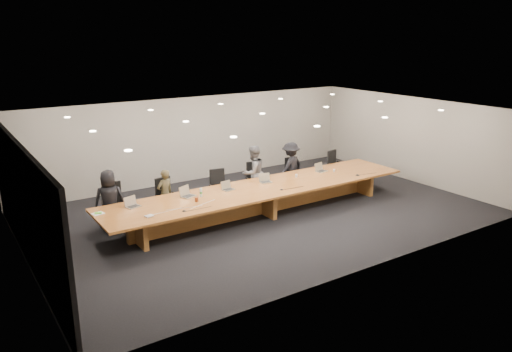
{
  "coord_description": "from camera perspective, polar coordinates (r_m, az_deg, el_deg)",
  "views": [
    {
      "loc": [
        -7.29,
        -10.72,
        4.79
      ],
      "look_at": [
        0.0,
        0.3,
        1.0
      ],
      "focal_mm": 35.0,
      "sensor_mm": 36.0,
      "label": 1
    }
  ],
  "objects": [
    {
      "name": "ground",
      "position": [
        13.82,
        0.69,
        -4.27
      ],
      "size": [
        12.0,
        12.0,
        0.0
      ],
      "primitive_type": "plane",
      "color": "black",
      "rests_on": "ground"
    },
    {
      "name": "back_wall",
      "position": [
        16.78,
        -7.01,
        4.22
      ],
      "size": [
        12.0,
        0.02,
        2.8
      ],
      "primitive_type": "cube",
      "color": "#B6B1A5",
      "rests_on": "ground"
    },
    {
      "name": "left_wall_panel",
      "position": [
        11.34,
        -25.03,
        -3.11
      ],
      "size": [
        0.08,
        7.84,
        2.74
      ],
      "primitive_type": "cube",
      "color": "black",
      "rests_on": "ground"
    },
    {
      "name": "conference_table",
      "position": [
        13.65,
        0.7,
        -2.22
      ],
      "size": [
        9.0,
        1.8,
        0.75
      ],
      "color": "#935220",
      "rests_on": "ground"
    },
    {
      "name": "chair_far_left",
      "position": [
        13.28,
        -15.93,
        -3.15
      ],
      "size": [
        0.67,
        0.67,
        1.14
      ],
      "primitive_type": null,
      "rotation": [
        0.0,
        0.0,
        -0.17
      ],
      "color": "black",
      "rests_on": "ground"
    },
    {
      "name": "chair_left",
      "position": [
        13.59,
        -10.05,
        -2.45
      ],
      "size": [
        0.64,
        0.64,
        1.09
      ],
      "primitive_type": null,
      "rotation": [
        0.0,
        0.0,
        0.16
      ],
      "color": "black",
      "rests_on": "ground"
    },
    {
      "name": "chair_mid_left",
      "position": [
        14.35,
        -4.18,
        -1.32
      ],
      "size": [
        0.62,
        0.62,
        1.05
      ],
      "primitive_type": null,
      "rotation": [
        0.0,
        0.0,
        -0.18
      ],
      "color": "black",
      "rests_on": "ground"
    },
    {
      "name": "chair_mid_right",
      "position": [
        14.96,
        -0.03,
        -0.48
      ],
      "size": [
        0.7,
        0.7,
        1.09
      ],
      "primitive_type": null,
      "rotation": [
        0.0,
        0.0,
        -0.31
      ],
      "color": "black",
      "rests_on": "ground"
    },
    {
      "name": "chair_right",
      "position": [
        15.9,
        4.32,
        0.32
      ],
      "size": [
        0.59,
        0.59,
        1.01
      ],
      "primitive_type": null,
      "rotation": [
        0.0,
        0.0,
        -0.17
      ],
      "color": "black",
      "rests_on": "ground"
    },
    {
      "name": "chair_far_right",
      "position": [
        16.97,
        9.17,
        1.2
      ],
      "size": [
        0.62,
        0.62,
        1.03
      ],
      "primitive_type": null,
      "rotation": [
        0.0,
        0.0,
        0.21
      ],
      "color": "black",
      "rests_on": "ground"
    },
    {
      "name": "person_a",
      "position": [
        13.0,
        -16.38,
        -2.66
      ],
      "size": [
        0.87,
        0.7,
        1.55
      ],
      "primitive_type": "imported",
      "rotation": [
        0.0,
        0.0,
        2.83
      ],
      "color": "black",
      "rests_on": "ground"
    },
    {
      "name": "person_b",
      "position": [
        13.52,
        -10.35,
        -2.02
      ],
      "size": [
        0.55,
        0.43,
        1.34
      ],
      "primitive_type": "imported",
      "rotation": [
        0.0,
        0.0,
        3.39
      ],
      "color": "#3C3621",
      "rests_on": "ground"
    },
    {
      "name": "person_c",
      "position": [
        14.72,
        -0.32,
        0.37
      ],
      "size": [
        0.91,
        0.77,
        1.64
      ],
      "primitive_type": "imported",
      "rotation": [
        0.0,
        0.0,
        3.34
      ],
      "color": "#565658",
      "rests_on": "ground"
    },
    {
      "name": "person_d",
      "position": [
        15.64,
        3.98,
        1.08
      ],
      "size": [
        1.12,
        0.83,
        1.54
      ],
      "primitive_type": "imported",
      "rotation": [
        0.0,
        0.0,
        3.43
      ],
      "color": "black",
      "rests_on": "ground"
    },
    {
      "name": "laptop_a",
      "position": [
        12.38,
        -13.88,
        -2.9
      ],
      "size": [
        0.38,
        0.32,
        0.26
      ],
      "primitive_type": null,
      "rotation": [
        0.0,
        0.0,
        0.29
      ],
      "color": "tan",
      "rests_on": "conference_table"
    },
    {
      "name": "laptop_b",
      "position": [
        12.88,
        -7.76,
        -1.77
      ],
      "size": [
        0.43,
        0.38,
        0.28
      ],
      "primitive_type": null,
      "rotation": [
        0.0,
        0.0,
        0.41
      ],
      "color": "#B6A98B",
      "rests_on": "conference_table"
    },
    {
      "name": "laptop_c",
      "position": [
        13.34,
        -3.18,
        -1.11
      ],
      "size": [
        0.34,
        0.27,
        0.24
      ],
      "primitive_type": null,
      "rotation": [
        0.0,
        0.0,
        0.14
      ],
      "color": "tan",
      "rests_on": "conference_table"
    },
    {
      "name": "laptop_d",
      "position": [
        13.99,
        1.12,
        -0.25
      ],
      "size": [
        0.36,
        0.3,
        0.25
      ],
      "primitive_type": null,
      "rotation": [
        0.0,
        0.0,
        -0.22
      ],
      "color": "#B5A88A",
      "rests_on": "conference_table"
    },
    {
      "name": "laptop_e",
      "position": [
        15.23,
        7.53,
        0.99
      ],
      "size": [
        0.38,
        0.3,
        0.27
      ],
      "primitive_type": null,
      "rotation": [
        0.0,
        0.0,
        0.19
      ],
      "color": "#C0B693",
      "rests_on": "conference_table"
    },
    {
      "name": "water_bottle",
      "position": [
        12.86,
        -6.31,
        -1.9
      ],
      "size": [
        0.08,
        0.08,
        0.22
      ],
      "primitive_type": "cylinder",
      "rotation": [
        0.0,
        0.0,
        0.27
      ],
      "color": "silver",
      "rests_on": "conference_table"
    },
    {
      "name": "amber_mug",
      "position": [
        12.51,
        -6.82,
        -2.68
      ],
      "size": [
        0.09,
        0.09,
        0.11
      ],
      "primitive_type": "cylinder",
      "rotation": [
        0.0,
        0.0,
        0.01
      ],
      "color": "maroon",
      "rests_on": "conference_table"
    },
    {
      "name": "paper_cup_near",
      "position": [
        14.57,
        4.63,
        0.04
      ],
      "size": [
        0.1,
        0.1,
        0.09
      ],
      "primitive_type": "cone",
      "rotation": [
        0.0,
        0.0,
        -0.39
      ],
      "color": "silver",
      "rests_on": "conference_table"
    },
    {
      "name": "paper_cup_far",
      "position": [
        15.28,
        8.91,
        0.63
      ],
      "size": [
        0.07,
        0.07,
        0.08
      ],
      "primitive_type": "cone",
      "rotation": [
        0.0,
        0.0,
        0.05
      ],
      "color": "silver",
      "rests_on": "conference_table"
    },
    {
      "name": "notepad",
      "position": [
        12.18,
        -17.61,
        -4.12
      ],
      "size": [
        0.29,
        0.25,
        0.02
      ],
      "primitive_type": "cube",
      "rotation": [
        0.0,
        0.0,
        0.18
      ],
      "color": "white",
      "rests_on": "conference_table"
    },
    {
      "name": "lime_gadget",
      "position": [
        12.16,
        -17.59,
        -4.05
      ],
      "size": [
        0.18,
        0.14,
        0.02
      ],
      "primitive_type": "cube",
      "rotation": [
        0.0,
        0.0,
        -0.4
      ],
      "color": "#5FCF37",
      "rests_on": "notepad"
    },
    {
      "name": "av_box",
      "position": [
        11.7,
        -12.11,
        -4.5
      ],
      "size": [
        0.2,
        0.16,
        0.03
      ],
      "primitive_type": "cube",
      "rotation": [
        0.0,
        0.0,
        0.13
      ],
      "color": "#B6B6BB",
      "rests_on": "conference_table"
    },
    {
      "name": "mic_left",
      "position": [
        11.9,
        -8.23,
        -3.95
      ],
      "size": [
        0.11,
        0.11,
        0.03
      ],
      "primitive_type": "cone",
      "rotation": [
        0.0,
        0.0,
        -0.04
      ],
      "color": "black",
      "rests_on": "conference_table"
    },
    {
      "name": "mic_center",
      "position": [
        13.38,
        2.95,
        -1.54
      ],
      "size": [
        0.13,
        0.13,
        0.03
      ],
      "primitive_type": "cone",
      "rotation": [
        0.0,
        0.0,
        0.33
      ],
      "color": "black",
      "rests_on": "conference_table"
    },
    {
      "name": "mic_right",
      "position": [
        15.02,
        11.53,
        0.13
      ],
      "size": [
        0.16,
        0.16,
        0.03
      ],
      "primitive_type": "cone",
      "rotation": [
        0.0,
        0.0,
        0.24
      ],
      "color": "black",
      "rests_on": "conference_table"
    }
  ]
}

